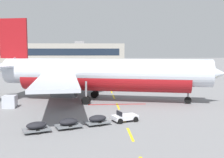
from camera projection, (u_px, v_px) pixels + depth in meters
name	position (u px, v px, depth m)	size (l,w,h in m)	color
ground	(215.00, 86.00, 57.63)	(400.00, 400.00, 0.00)	slate
apron_paint_markings	(110.00, 89.00, 53.10)	(8.00, 93.57, 0.01)	yellow
airliner_foreground	(100.00, 74.00, 40.39)	(34.49, 33.65, 12.20)	silver
baggage_train	(84.00, 121.00, 27.16)	(11.32, 5.67, 1.14)	silver
uld_cargo_container	(10.00, 102.00, 35.98)	(1.62, 1.56, 1.60)	#B7BCC6
terminal_satellite	(61.00, 53.00, 175.54)	(78.02, 22.00, 12.89)	#9E998E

